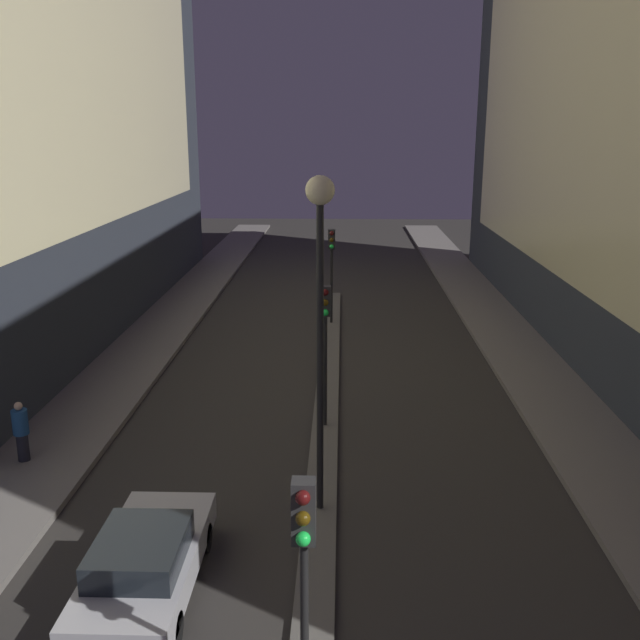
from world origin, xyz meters
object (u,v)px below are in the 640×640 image
(traffic_light_mid, at_px, (325,324))
(car_left_lane, at_px, (145,562))
(traffic_light_far, at_px, (332,255))
(pedestrian_on_left_sidewalk, at_px, (21,430))
(traffic_light_near, at_px, (304,559))
(street_lamp, at_px, (320,266))

(traffic_light_mid, xyz_separation_m, car_left_lane, (-3.30, -8.10, -2.58))
(traffic_light_far, bearing_deg, car_left_lane, -99.42)
(traffic_light_far, distance_m, pedestrian_on_left_sidewalk, 16.80)
(traffic_light_far, xyz_separation_m, car_left_lane, (-3.30, -19.91, -2.58))
(traffic_light_near, height_order, traffic_light_far, same)
(traffic_light_far, relative_size, street_lamp, 0.56)
(traffic_light_far, bearing_deg, street_lamp, -90.00)
(traffic_light_near, height_order, pedestrian_on_left_sidewalk, traffic_light_near)
(car_left_lane, bearing_deg, traffic_light_far, 80.58)
(traffic_light_mid, relative_size, pedestrian_on_left_sidewalk, 2.58)
(traffic_light_far, relative_size, pedestrian_on_left_sidewalk, 2.58)
(traffic_light_mid, relative_size, traffic_light_far, 1.00)
(traffic_light_mid, distance_m, car_left_lane, 9.12)
(traffic_light_mid, xyz_separation_m, pedestrian_on_left_sidewalk, (-8.10, -2.73, -2.27))
(traffic_light_near, xyz_separation_m, traffic_light_far, (0.00, 23.57, 0.00))
(pedestrian_on_left_sidewalk, bearing_deg, car_left_lane, -48.24)
(car_left_lane, relative_size, pedestrian_on_left_sidewalk, 2.81)
(traffic_light_far, bearing_deg, traffic_light_mid, -90.00)
(traffic_light_far, xyz_separation_m, street_lamp, (0.00, -16.69, 2.68))
(traffic_light_mid, bearing_deg, street_lamp, -90.00)
(traffic_light_far, height_order, street_lamp, street_lamp)
(pedestrian_on_left_sidewalk, bearing_deg, street_lamp, -14.85)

